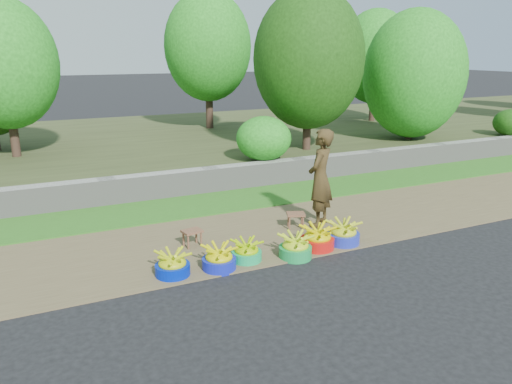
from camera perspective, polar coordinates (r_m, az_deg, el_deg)
name	(u,v)px	position (r m, az deg, el deg)	size (l,w,h in m)	color
ground_plane	(306,260)	(7.59, 5.73, -7.71)	(120.00, 120.00, 0.00)	black
dirt_shoulder	(269,233)	(8.60, 1.45, -4.66)	(80.00, 2.50, 0.02)	brown
grass_verge	(225,201)	(10.33, -3.53, -1.05)	(80.00, 1.50, 0.04)	#2D691C
retaining_wall	(211,180)	(11.03, -5.20, 1.39)	(80.00, 0.35, 0.55)	gray
earth_bank	(155,144)	(15.62, -11.47, 5.38)	(80.00, 10.00, 0.50)	#394020
vegetation	(246,65)	(14.41, -1.13, 14.26)	(33.36, 7.44, 4.38)	#33231A
basin_a	(172,265)	(7.08, -9.52, -8.25)	(0.49, 0.49, 0.36)	#001BA4
basin_b	(219,259)	(7.20, -4.25, -7.64)	(0.49, 0.49, 0.36)	#111CAB
basin_c	(246,252)	(7.45, -1.09, -6.86)	(0.45, 0.45, 0.34)	#119A55
basin_d	(295,247)	(7.59, 4.52, -6.32)	(0.50, 0.50, 0.37)	#16873F
basin_e	(317,239)	(7.93, 7.03, -5.32)	(0.53, 0.53, 0.40)	red
basin_f	(343,234)	(8.20, 9.94, -4.72)	(0.53, 0.53, 0.40)	#1D2BAB
stool_left	(192,233)	(8.00, -7.31, -4.71)	(0.34, 0.28, 0.27)	brown
stool_right	(296,216)	(8.74, 4.57, -2.77)	(0.38, 0.34, 0.27)	brown
vendor_woman	(320,178)	(8.75, 7.36, 1.58)	(0.63, 0.41, 1.73)	black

